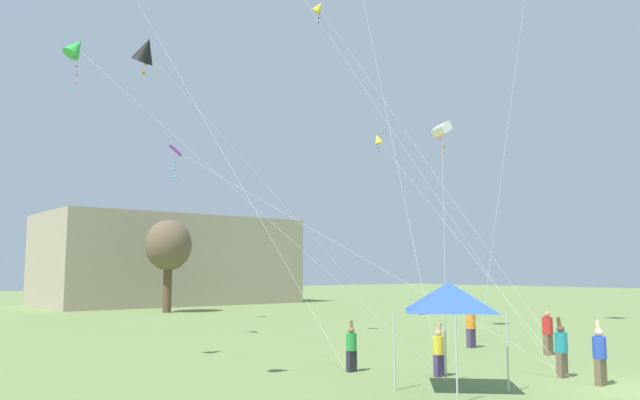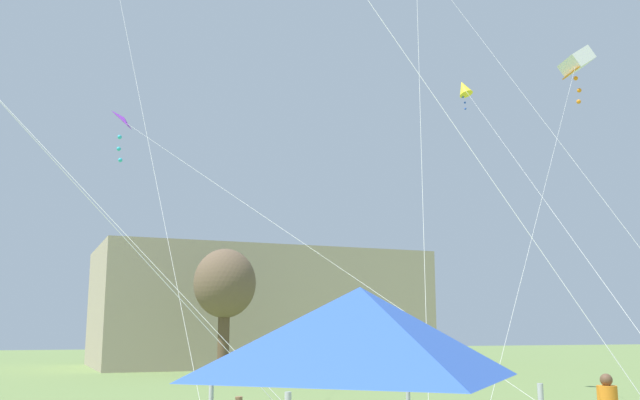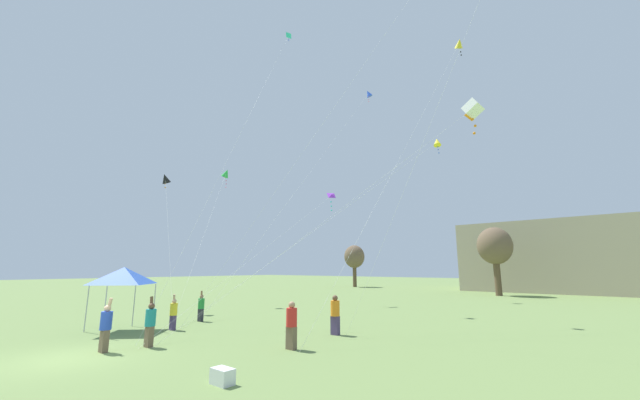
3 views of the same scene
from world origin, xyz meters
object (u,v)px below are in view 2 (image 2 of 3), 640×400
(kite_purple_delta_2, at_px, (125,123))
(kite_white_box_6, at_px, (577,63))
(kite_yellow_diamond_4, at_px, (464,89))
(festival_tent, at_px, (360,333))

(kite_purple_delta_2, bearing_deg, kite_white_box_6, -20.96)
(kite_yellow_diamond_4, height_order, kite_white_box_6, kite_white_box_6)
(festival_tent, relative_size, kite_purple_delta_2, 0.16)
(kite_yellow_diamond_4, bearing_deg, festival_tent, -127.82)
(festival_tent, bearing_deg, kite_yellow_diamond_4, 52.18)
(kite_purple_delta_2, height_order, kite_white_box_6, kite_white_box_6)
(festival_tent, distance_m, kite_yellow_diamond_4, 19.98)
(festival_tent, xyz_separation_m, kite_white_box_6, (14.14, 11.98, 9.12))
(festival_tent, distance_m, kite_purple_delta_2, 18.77)
(kite_purple_delta_2, bearing_deg, festival_tent, -89.31)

